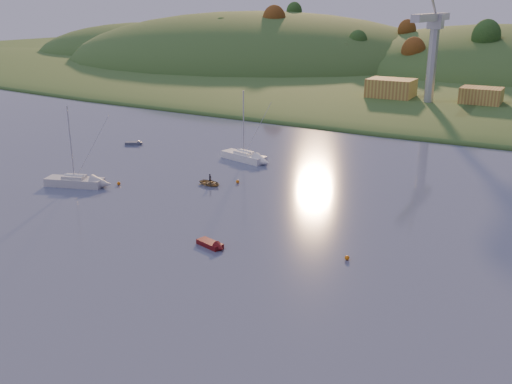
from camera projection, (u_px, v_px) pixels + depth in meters
The scene contains 19 objects.
far_shore at pixel (490, 69), 226.50m from camera, with size 620.00×220.00×1.50m, color #2E491D.
shore_slope at pixel (457, 89), 172.89m from camera, with size 640.00×150.00×7.00m, color #2E491D.
hill_left_far at pixel (152, 55), 289.38m from camera, with size 120.00×100.00×32.00m, color #2E491D.
hill_left at pixel (257, 64), 244.09m from camera, with size 170.00×140.00×44.00m, color #2E491D.
hill_center at pixel (511, 76), 205.30m from camera, with size 140.00×120.00×36.00m, color #2E491D.
hillside_trees at pixel (469, 82), 189.38m from camera, with size 280.00×50.00×32.00m, color #1A4518, non-canonical shape.
wharf at pixel (442, 108), 134.70m from camera, with size 42.00×16.00×2.40m, color slate.
shed_west at pixel (391, 89), 140.51m from camera, with size 11.00×8.00×4.80m, color #9F6A35.
shed_east at pixel (481, 96), 131.58m from camera, with size 9.00×7.00×4.00m, color #9F6A35.
dock_crane at pixel (432, 39), 128.12m from camera, with size 3.20×28.00×20.30m.
sailboat_near at pixel (75, 181), 81.07m from camera, with size 8.63×4.98×11.48m.
sailboat_far at pixel (244, 156), 94.36m from camera, with size 8.68×4.39×11.55m.
canoe at pixel (210, 183), 81.47m from camera, with size 2.46×3.44×0.71m, color #927D50.
paddler at pixel (210, 180), 81.36m from camera, with size 0.52×0.34×1.42m, color black.
red_tender at pixel (214, 246), 60.49m from camera, with size 3.90×2.21×1.26m.
grey_dinghy at pixel (137, 143), 105.03m from camera, with size 3.48×2.63×1.23m.
buoy_1 at pixel (347, 258), 57.68m from camera, with size 0.50×0.50×0.50m, color orange.
buoy_2 at pixel (119, 183), 81.56m from camera, with size 0.50×0.50×0.50m, color orange.
buoy_3 at pixel (238, 182), 82.38m from camera, with size 0.50×0.50×0.50m, color orange.
Camera 1 is at (33.11, -16.35, 24.69)m, focal length 40.00 mm.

